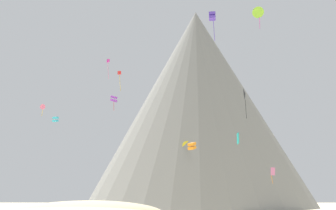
% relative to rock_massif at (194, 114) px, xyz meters
% --- Properties ---
extents(rock_massif, '(82.16, 82.16, 58.50)m').
position_rel_rock_massif_xyz_m(rock_massif, '(0.00, 0.00, 0.00)').
color(rock_massif, gray).
rests_on(rock_massif, ground_plane).
extents(kite_yellow_low, '(2.44, 1.13, 2.37)m').
position_rel_rock_massif_xyz_m(kite_yellow_low, '(-2.79, -22.10, -12.45)').
color(kite_yellow_low, yellow).
extents(kite_indigo_high, '(1.18, 1.19, 5.01)m').
position_rel_rock_massif_xyz_m(kite_indigo_high, '(0.60, -48.36, 5.39)').
color(kite_indigo_high, '#5138B2').
extents(kite_cyan_mid, '(1.15, 1.20, 1.25)m').
position_rel_rock_massif_xyz_m(kite_cyan_mid, '(-30.86, -27.62, -7.45)').
color(kite_cyan_mid, '#33BCDB').
extents(kite_black_mid, '(1.15, 2.56, 6.53)m').
position_rel_rock_massif_xyz_m(kite_black_mid, '(8.94, -29.95, -2.70)').
color(kite_black_mid, black).
extents(kite_pink_low, '(1.01, 0.71, 3.10)m').
position_rel_rock_massif_xyz_m(kite_pink_low, '(13.16, -31.74, -18.84)').
color(kite_pink_low, pink).
extents(kite_rainbow_mid, '(1.30, 1.18, 2.83)m').
position_rel_rock_massif_xyz_m(kite_rainbow_mid, '(-36.21, -21.14, -3.11)').
color(kite_rainbow_mid, '#E5668C').
extents(kite_lime_high, '(2.48, 1.59, 4.76)m').
position_rel_rock_massif_xyz_m(kite_lime_high, '(11.45, -35.39, 12.95)').
color(kite_lime_high, '#8CD133').
extents(kite_magenta_high, '(0.66, 0.43, 4.40)m').
position_rel_rock_massif_xyz_m(kite_magenta_high, '(-19.30, -32.15, 2.95)').
color(kite_magenta_high, '#D1339E').
extents(kite_teal_low, '(0.19, 1.05, 1.61)m').
position_rel_rock_massif_xyz_m(kite_teal_low, '(2.91, -53.90, -15.78)').
color(kite_teal_low, teal).
extents(kite_red_high, '(0.91, 0.38, 4.88)m').
position_rel_rock_massif_xyz_m(kite_red_high, '(-18.17, -23.53, 3.38)').
color(kite_red_high, red).
extents(kite_orange_low, '(1.65, 1.67, 1.51)m').
position_rel_rock_massif_xyz_m(kite_orange_low, '(-2.52, -36.78, -14.46)').
color(kite_orange_low, orange).
extents(kite_violet_mid, '(1.72, 1.70, 3.65)m').
position_rel_rock_massif_xyz_m(kite_violet_mid, '(-19.95, -19.60, -0.85)').
color(kite_violet_mid, purple).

